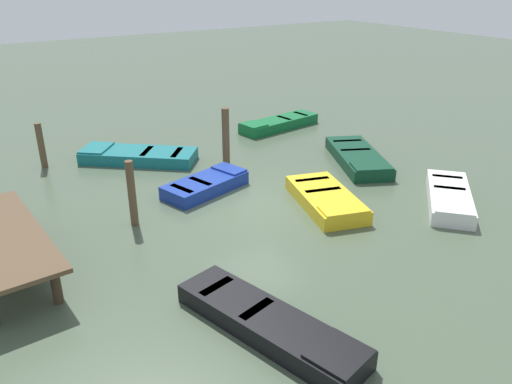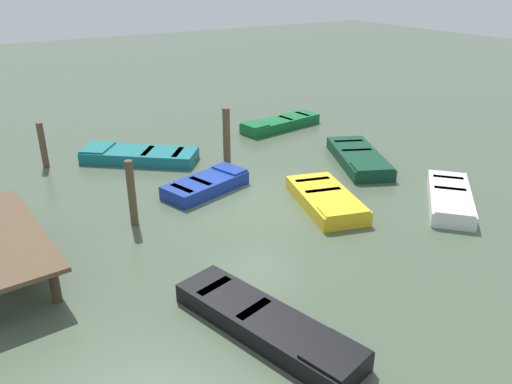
{
  "view_description": "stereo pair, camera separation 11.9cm",
  "coord_description": "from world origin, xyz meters",
  "px_view_note": "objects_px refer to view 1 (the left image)",
  "views": [
    {
      "loc": [
        -11.23,
        7.26,
        6.29
      ],
      "look_at": [
        0.0,
        0.0,
        0.35
      ],
      "focal_mm": 35.73,
      "sensor_mm": 36.0,
      "label": 1
    },
    {
      "loc": [
        -11.3,
        7.16,
        6.29
      ],
      "look_at": [
        0.0,
        0.0,
        0.35
      ],
      "focal_mm": 35.73,
      "sensor_mm": 36.0,
      "label": 2
    }
  ],
  "objects_px": {
    "rowboat_green": "(279,123)",
    "rowboat_teal": "(138,155)",
    "rowboat_dark_green": "(358,157)",
    "rowboat_yellow": "(326,199)",
    "mooring_piling_far_left": "(41,146)",
    "rowboat_blue": "(206,184)",
    "mooring_piling_mid_left": "(132,194)",
    "rowboat_white": "(449,197)",
    "rowboat_black": "(270,324)",
    "mooring_piling_mid_right": "(226,138)"
  },
  "relations": [
    {
      "from": "rowboat_green",
      "to": "mooring_piling_far_left",
      "type": "xyz_separation_m",
      "value": [
        0.59,
        9.37,
        0.56
      ]
    },
    {
      "from": "rowboat_black",
      "to": "rowboat_blue",
      "type": "distance_m",
      "value": 6.85
    },
    {
      "from": "rowboat_green",
      "to": "mooring_piling_mid_right",
      "type": "bearing_deg",
      "value": 25.36
    },
    {
      "from": "rowboat_dark_green",
      "to": "mooring_piling_mid_left",
      "type": "xyz_separation_m",
      "value": [
        -0.2,
        8.18,
        0.68
      ]
    },
    {
      "from": "rowboat_yellow",
      "to": "rowboat_dark_green",
      "type": "xyz_separation_m",
      "value": [
        2.07,
        -3.17,
        -0.0
      ]
    },
    {
      "from": "rowboat_dark_green",
      "to": "rowboat_blue",
      "type": "relative_size",
      "value": 1.36
    },
    {
      "from": "mooring_piling_mid_right",
      "to": "rowboat_white",
      "type": "bearing_deg",
      "value": -148.05
    },
    {
      "from": "rowboat_white",
      "to": "rowboat_black",
      "type": "bearing_deg",
      "value": -27.96
    },
    {
      "from": "rowboat_black",
      "to": "rowboat_teal",
      "type": "height_order",
      "value": "same"
    },
    {
      "from": "mooring_piling_mid_left",
      "to": "rowboat_dark_green",
      "type": "bearing_deg",
      "value": -88.62
    },
    {
      "from": "rowboat_teal",
      "to": "rowboat_blue",
      "type": "bearing_deg",
      "value": 142.42
    },
    {
      "from": "rowboat_green",
      "to": "rowboat_yellow",
      "type": "bearing_deg",
      "value": 57.08
    },
    {
      "from": "mooring_piling_mid_left",
      "to": "mooring_piling_far_left",
      "type": "distance_m",
      "value": 5.83
    },
    {
      "from": "rowboat_dark_green",
      "to": "rowboat_blue",
      "type": "xyz_separation_m",
      "value": [
        0.74,
        5.56,
        0.0
      ]
    },
    {
      "from": "mooring_piling_mid_left",
      "to": "mooring_piling_mid_right",
      "type": "height_order",
      "value": "mooring_piling_mid_right"
    },
    {
      "from": "rowboat_black",
      "to": "rowboat_white",
      "type": "distance_m",
      "value": 7.78
    },
    {
      "from": "mooring_piling_far_left",
      "to": "rowboat_green",
      "type": "bearing_deg",
      "value": -93.61
    },
    {
      "from": "rowboat_dark_green",
      "to": "mooring_piling_mid_right",
      "type": "height_order",
      "value": "mooring_piling_mid_right"
    },
    {
      "from": "rowboat_black",
      "to": "mooring_piling_mid_left",
      "type": "xyz_separation_m",
      "value": [
        5.59,
        0.53,
        0.68
      ]
    },
    {
      "from": "mooring_piling_mid_right",
      "to": "mooring_piling_far_left",
      "type": "height_order",
      "value": "mooring_piling_mid_right"
    },
    {
      "from": "rowboat_white",
      "to": "mooring_piling_mid_left",
      "type": "relative_size",
      "value": 1.77
    },
    {
      "from": "rowboat_yellow",
      "to": "rowboat_dark_green",
      "type": "height_order",
      "value": "same"
    },
    {
      "from": "rowboat_dark_green",
      "to": "rowboat_teal",
      "type": "relative_size",
      "value": 1.0
    },
    {
      "from": "mooring_piling_far_left",
      "to": "rowboat_teal",
      "type": "bearing_deg",
      "value": -112.18
    },
    {
      "from": "rowboat_white",
      "to": "mooring_piling_far_left",
      "type": "distance_m",
      "value": 13.15
    },
    {
      "from": "rowboat_black",
      "to": "rowboat_teal",
      "type": "relative_size",
      "value": 1.06
    },
    {
      "from": "rowboat_yellow",
      "to": "rowboat_green",
      "type": "height_order",
      "value": "same"
    },
    {
      "from": "rowboat_black",
      "to": "rowboat_green",
      "type": "bearing_deg",
      "value": 129.55
    },
    {
      "from": "rowboat_blue",
      "to": "rowboat_teal",
      "type": "distance_m",
      "value": 3.7
    },
    {
      "from": "rowboat_black",
      "to": "mooring_piling_far_left",
      "type": "bearing_deg",
      "value": 173.51
    },
    {
      "from": "rowboat_blue",
      "to": "rowboat_white",
      "type": "distance_m",
      "value": 7.16
    },
    {
      "from": "mooring_piling_mid_right",
      "to": "mooring_piling_far_left",
      "type": "distance_m",
      "value": 6.22
    },
    {
      "from": "mooring_piling_mid_left",
      "to": "rowboat_white",
      "type": "bearing_deg",
      "value": -114.63
    },
    {
      "from": "rowboat_blue",
      "to": "rowboat_white",
      "type": "relative_size",
      "value": 0.9
    },
    {
      "from": "rowboat_teal",
      "to": "rowboat_dark_green",
      "type": "bearing_deg",
      "value": -174.33
    },
    {
      "from": "rowboat_blue",
      "to": "mooring_piling_mid_left",
      "type": "xyz_separation_m",
      "value": [
        -0.93,
        2.62,
        0.68
      ]
    },
    {
      "from": "rowboat_dark_green",
      "to": "rowboat_teal",
      "type": "height_order",
      "value": "same"
    },
    {
      "from": "rowboat_teal",
      "to": "rowboat_green",
      "type": "distance_m",
      "value": 6.5
    },
    {
      "from": "rowboat_green",
      "to": "mooring_piling_far_left",
      "type": "distance_m",
      "value": 9.4
    },
    {
      "from": "mooring_piling_mid_left",
      "to": "mooring_piling_far_left",
      "type": "relative_size",
      "value": 1.16
    },
    {
      "from": "mooring_piling_mid_right",
      "to": "rowboat_black",
      "type": "bearing_deg",
      "value": 155.4
    },
    {
      "from": "rowboat_blue",
      "to": "rowboat_green",
      "type": "bearing_deg",
      "value": 20.77
    },
    {
      "from": "rowboat_black",
      "to": "mooring_piling_far_left",
      "type": "relative_size",
      "value": 2.66
    },
    {
      "from": "rowboat_green",
      "to": "rowboat_teal",
      "type": "bearing_deg",
      "value": -2.58
    },
    {
      "from": "rowboat_blue",
      "to": "rowboat_yellow",
      "type": "bearing_deg",
      "value": -65.33
    },
    {
      "from": "rowboat_yellow",
      "to": "rowboat_dark_green",
      "type": "bearing_deg",
      "value": 140.03
    },
    {
      "from": "mooring_piling_mid_left",
      "to": "rowboat_black",
      "type": "bearing_deg",
      "value": -174.6
    },
    {
      "from": "mooring_piling_far_left",
      "to": "rowboat_blue",
      "type": "bearing_deg",
      "value": -142.41
    },
    {
      "from": "rowboat_yellow",
      "to": "mooring_piling_mid_right",
      "type": "distance_m",
      "value": 4.49
    },
    {
      "from": "rowboat_blue",
      "to": "rowboat_white",
      "type": "bearing_deg",
      "value": -56.1
    }
  ]
}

